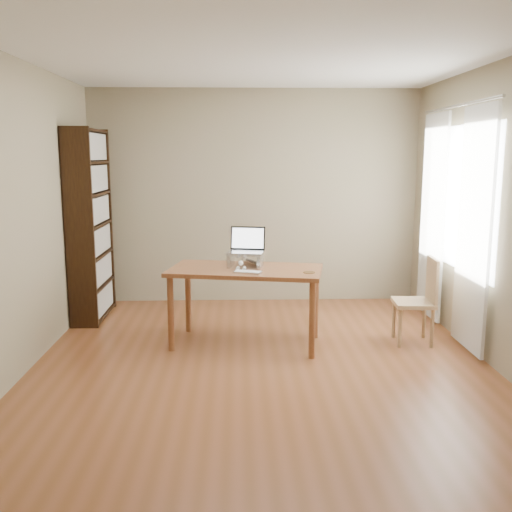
{
  "coord_description": "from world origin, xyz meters",
  "views": [
    {
      "loc": [
        -0.2,
        -4.76,
        1.82
      ],
      "look_at": [
        -0.03,
        0.53,
        0.87
      ],
      "focal_mm": 40.0,
      "sensor_mm": 36.0,
      "label": 1
    }
  ],
  "objects": [
    {
      "name": "keyboard",
      "position": [
        -0.11,
        0.33,
        0.76
      ],
      "size": [
        0.28,
        0.18,
        0.02
      ],
      "rotation": [
        0.0,
        0.0,
        -0.32
      ],
      "color": "silver",
      "rests_on": "desk"
    },
    {
      "name": "laptop",
      "position": [
        -0.13,
        0.69,
        0.94
      ],
      "size": [
        0.38,
        0.34,
        0.24
      ],
      "rotation": [
        0.0,
        0.0,
        -0.19
      ],
      "color": "silver",
      "rests_on": "laptop_stand"
    },
    {
      "name": "bookshelf",
      "position": [
        -1.83,
        1.55,
        1.05
      ],
      "size": [
        0.3,
        0.9,
        2.1
      ],
      "color": "black",
      "rests_on": "ground"
    },
    {
      "name": "laptop_stand",
      "position": [
        -0.13,
        0.63,
        0.83
      ],
      "size": [
        0.32,
        0.25,
        0.13
      ],
      "rotation": [
        0.0,
        0.0,
        -0.19
      ],
      "color": "silver",
      "rests_on": "desk"
    },
    {
      "name": "chair",
      "position": [
        1.56,
        0.54,
        0.45
      ],
      "size": [
        0.4,
        0.4,
        0.84
      ],
      "rotation": [
        0.0,
        0.0,
        -0.07
      ],
      "color": "#9F7856",
      "rests_on": "ground"
    },
    {
      "name": "cat",
      "position": [
        -0.16,
        0.66,
        0.82
      ],
      "size": [
        0.25,
        0.49,
        0.16
      ],
      "rotation": [
        0.0,
        0.0,
        -0.07
      ],
      "color": "#474138",
      "rests_on": "desk"
    },
    {
      "name": "curtains",
      "position": [
        1.92,
        0.8,
        1.17
      ],
      "size": [
        0.03,
        1.9,
        2.25
      ],
      "color": "white",
      "rests_on": "ground"
    },
    {
      "name": "coaster",
      "position": [
        0.45,
        0.33,
        0.75
      ],
      "size": [
        0.11,
        0.11,
        0.01
      ],
      "primitive_type": "cylinder",
      "color": "brown",
      "rests_on": "desk"
    },
    {
      "name": "room",
      "position": [
        0.03,
        0.01,
        1.3
      ],
      "size": [
        4.04,
        4.54,
        2.64
      ],
      "color": "brown",
      "rests_on": "ground"
    },
    {
      "name": "desk",
      "position": [
        -0.13,
        0.55,
        0.66
      ],
      "size": [
        1.54,
        0.97,
        0.75
      ],
      "rotation": [
        0.0,
        0.0,
        -0.19
      ],
      "color": "brown",
      "rests_on": "ground"
    }
  ]
}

